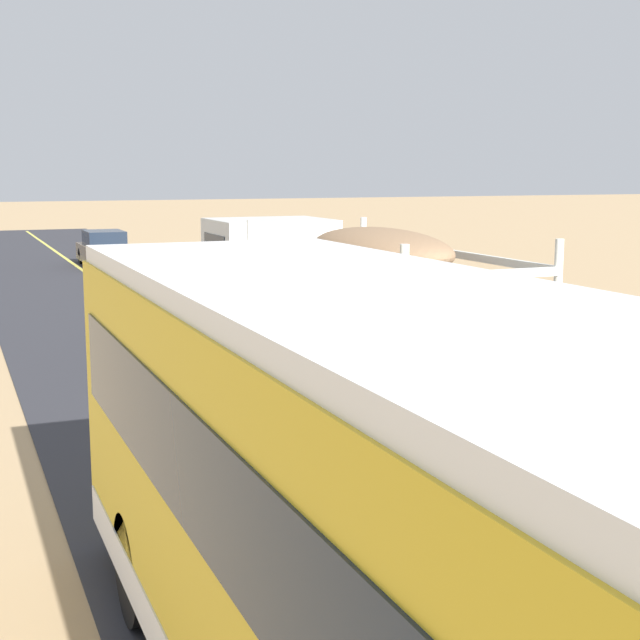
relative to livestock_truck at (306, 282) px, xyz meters
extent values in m
cube|color=silver|center=(0.00, 2.16, 0.03)|extent=(2.50, 2.20, 2.20)
cube|color=#192333|center=(0.00, 2.16, 0.48)|extent=(2.53, 1.54, 0.70)
cube|color=brown|center=(0.00, -3.24, -1.07)|extent=(2.50, 6.40, 0.24)
cylinder|color=silver|center=(-1.19, -0.10, 0.15)|extent=(0.12, 0.12, 2.20)
cylinder|color=silver|center=(1.19, -0.10, 0.15)|extent=(0.12, 0.12, 2.20)
cylinder|color=silver|center=(-1.19, -6.38, 0.15)|extent=(0.12, 0.12, 2.20)
cylinder|color=silver|center=(1.19, -6.38, 0.15)|extent=(0.12, 0.12, 2.20)
cube|color=silver|center=(-1.21, -3.24, -0.51)|extent=(0.08, 6.30, 0.12)
cube|color=silver|center=(1.21, -3.24, -0.51)|extent=(0.08, 6.30, 0.12)
cube|color=silver|center=(0.00, -6.40, -0.51)|extent=(2.40, 0.08, 0.12)
cube|color=silver|center=(-1.21, -3.24, -0.07)|extent=(0.08, 6.30, 0.12)
cube|color=silver|center=(1.21, -3.24, -0.07)|extent=(0.08, 6.30, 0.12)
cube|color=silver|center=(0.00, -6.40, -0.07)|extent=(2.40, 0.08, 0.12)
cube|color=silver|center=(-1.21, -3.24, 0.37)|extent=(0.08, 6.30, 0.12)
cube|color=silver|center=(1.21, -3.24, 0.37)|extent=(0.08, 6.30, 0.12)
cube|color=silver|center=(0.00, -6.40, 0.37)|extent=(2.40, 0.08, 0.12)
cube|color=silver|center=(-1.21, -3.24, 0.81)|extent=(0.08, 6.30, 0.12)
cube|color=silver|center=(1.21, -3.24, 0.81)|extent=(0.08, 6.30, 0.12)
cube|color=silver|center=(0.00, -6.40, 0.81)|extent=(2.40, 0.08, 0.12)
ellipsoid|color=#8C6B4C|center=(0.00, -3.24, 0.90)|extent=(1.75, 3.84, 0.70)
cylinder|color=black|center=(-1.09, 2.16, -1.22)|extent=(0.32, 1.10, 1.10)
cylinder|color=black|center=(1.09, 2.16, -1.22)|extent=(0.32, 1.10, 1.10)
cylinder|color=black|center=(-1.09, -4.52, -1.22)|extent=(0.32, 1.10, 1.10)
cylinder|color=black|center=(1.09, -4.52, -1.22)|extent=(0.32, 1.10, 1.10)
cube|color=gold|center=(-4.05, -12.28, -0.07)|extent=(2.50, 10.00, 2.70)
cube|color=white|center=(-4.05, -12.28, 1.36)|extent=(2.45, 9.80, 0.16)
cube|color=#192333|center=(-4.05, -12.28, 0.40)|extent=(2.54, 9.20, 0.80)
cylinder|color=black|center=(-5.15, -9.03, -1.27)|extent=(0.30, 1.00, 1.00)
cylinder|color=black|center=(-2.95, -9.03, -1.27)|extent=(0.30, 1.00, 1.00)
cube|color=#8C7259|center=(-0.40, 21.86, -1.26)|extent=(1.80, 4.40, 0.70)
cube|color=#192333|center=(-0.40, 21.96, -0.61)|extent=(1.53, 2.20, 0.60)
cylinder|color=black|center=(-1.19, 23.18, -1.44)|extent=(0.22, 0.66, 0.66)
cylinder|color=black|center=(0.39, 23.18, -1.44)|extent=(0.22, 0.66, 0.66)
cylinder|color=black|center=(-1.19, 20.54, -1.44)|extent=(0.22, 0.66, 0.66)
cylinder|color=black|center=(0.39, 20.54, -1.44)|extent=(0.22, 0.66, 0.66)
camera|label=1|loc=(-6.56, -16.55, 2.17)|focal=50.90mm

